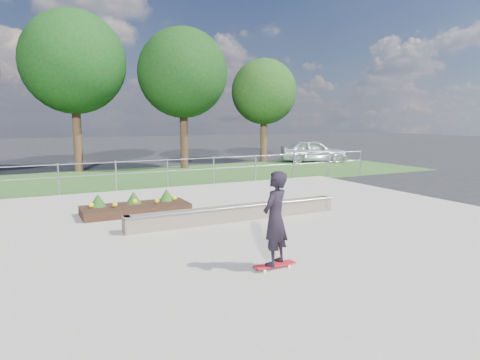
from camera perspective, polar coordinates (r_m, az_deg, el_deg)
name	(u,v)px	position (r m, az deg, el deg)	size (l,w,h in m)	color
ground	(260,233)	(10.51, 2.73, -7.06)	(120.00, 120.00, 0.00)	black
grass_verge	(146,178)	(20.62, -12.49, 0.31)	(30.00, 8.00, 0.02)	#2B5120
concrete_slab	(260,232)	(10.50, 2.73, -6.90)	(15.00, 15.00, 0.06)	gray
fence	(167,169)	(17.18, -9.66, 1.40)	(20.06, 0.06, 1.20)	#97999F
tree_mid_left	(73,62)	(24.12, -21.32, 14.40)	(5.25, 5.25, 8.25)	#372216
tree_mid_right	(183,73)	(24.31, -7.63, 13.93)	(4.90, 4.90, 7.70)	#301D13
tree_far_right	(264,92)	(28.12, 3.22, 11.65)	(4.20, 4.20, 6.60)	#382616
grind_ledge	(237,213)	(11.46, -0.39, -4.40)	(6.00, 0.44, 0.43)	brown
planter_bed	(135,207)	(12.71, -13.77, -3.48)	(3.00, 1.20, 0.61)	black
skateboarder	(275,219)	(7.69, 4.71, -5.17)	(0.80, 0.67, 1.79)	white
parked_car	(313,151)	(27.87, 9.75, 3.84)	(1.70, 4.21, 1.44)	silver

